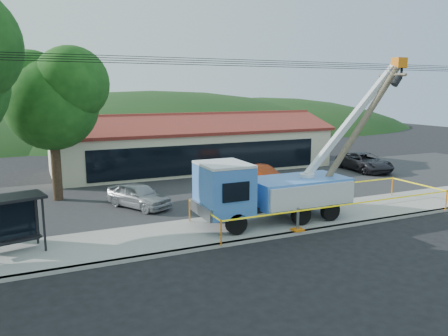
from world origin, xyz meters
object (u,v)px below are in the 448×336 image
Objects in this scene: leaning_pole at (357,131)px; car_dark at (364,172)px; utility_truck at (270,189)px; bus_shelter at (11,211)px; car_silver at (139,209)px; car_red at (261,188)px.

leaning_pole is 1.53× the size of car_dark.
utility_truck reaches higher than bus_shelter.
car_silver is at bearing -165.03° from car_dark.
leaning_pole reaches higher than car_silver.
car_dark is (8.93, 9.15, -4.43)m from leaning_pole.
car_red is (-1.36, 7.58, -4.43)m from leaning_pole.
car_silver is at bearing 178.71° from car_red.
car_silver is at bearing 24.11° from bus_shelter.
leaning_pole is 1.99× the size of car_silver.
bus_shelter is at bearing -157.36° from car_dark.
utility_truck is 5.60m from leaning_pole.
bus_shelter reaches higher than car_red.
leaning_pole is at bearing -16.77° from bus_shelter.
utility_truck is 4.34× the size of bus_shelter.
bus_shelter is (-16.26, 0.94, -2.61)m from leaning_pole.
leaning_pole is (4.92, -0.29, 2.65)m from utility_truck.
bus_shelter is 26.56m from car_dark.
bus_shelter reaches higher than car_silver.
car_dark is at bearing 4.58° from bus_shelter.
leaning_pole is 13.53m from car_dark.
bus_shelter is 0.67× the size of car_silver.
car_dark reaches higher than car_red.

